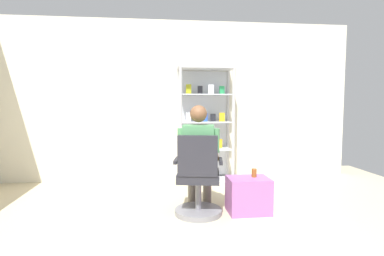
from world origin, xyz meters
The scene contains 6 objects.
back_wall centered at (0.00, 3.00, 1.35)m, with size 6.00×0.10×2.70m, color silver.
display_cabinet_main centered at (0.40, 2.76, 0.97)m, with size 0.90×0.45×1.90m.
office_chair centered at (0.07, 1.17, 0.39)m, with size 0.60×0.57×0.96m.
seated_shopkeeper centered at (0.10, 1.33, 0.71)m, with size 0.54×0.61×1.29m.
storage_crate centered at (0.69, 1.20, 0.21)m, with size 0.49×0.36×0.42m, color #9E599E.
tea_glass centered at (0.76, 1.24, 0.47)m, with size 0.06×0.06×0.10m, color brown.
Camera 1 is at (-0.39, -2.24, 1.32)m, focal length 28.35 mm.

